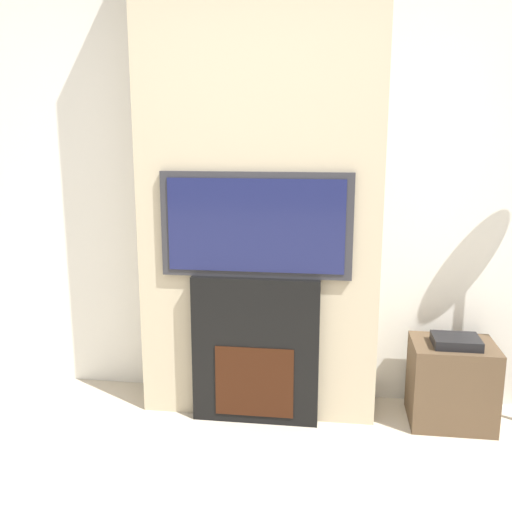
# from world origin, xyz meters

# --- Properties ---
(wall_back) EXTENTS (6.00, 0.06, 2.70)m
(wall_back) POSITION_xyz_m (0.00, 2.03, 1.35)
(wall_back) COLOR silver
(wall_back) RESTS_ON ground_plane
(chimney_breast) EXTENTS (1.28, 0.35, 2.70)m
(chimney_breast) POSITION_xyz_m (0.00, 1.83, 1.35)
(chimney_breast) COLOR #BCAD8E
(chimney_breast) RESTS_ON ground_plane
(fireplace) EXTENTS (0.68, 0.15, 0.81)m
(fireplace) POSITION_xyz_m (0.00, 1.65, 0.40)
(fireplace) COLOR black
(fireplace) RESTS_ON ground_plane
(television) EXTENTS (0.99, 0.07, 0.55)m
(television) POSITION_xyz_m (0.00, 1.65, 1.08)
(television) COLOR #2D2D33
(television) RESTS_ON fireplace
(media_stand) EXTENTS (0.44, 0.35, 0.50)m
(media_stand) POSITION_xyz_m (1.05, 1.75, 0.23)
(media_stand) COLOR brown
(media_stand) RESTS_ON ground_plane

